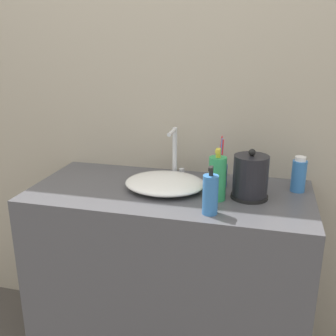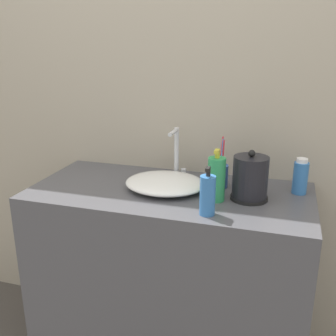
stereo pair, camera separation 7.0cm
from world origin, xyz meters
name	(u,v)px [view 2 (the right image)]	position (x,y,z in m)	size (l,w,h in m)	color
wall_back	(188,84)	(0.00, 0.58, 1.30)	(6.00, 0.04, 2.60)	#ADA38E
vanity_counter	(169,278)	(0.00, 0.28, 0.44)	(1.20, 0.56, 0.88)	#4C4C51
sink_basin	(165,183)	(-0.02, 0.29, 0.91)	(0.35, 0.30, 0.06)	white
faucet	(177,151)	(-0.02, 0.45, 1.01)	(0.06, 0.12, 0.23)	silver
electric_kettle	(250,180)	(0.34, 0.28, 0.96)	(0.15, 0.15, 0.21)	black
toothbrush_cup	(219,175)	(0.19, 0.39, 0.93)	(0.08, 0.08, 0.22)	#2D519E
lotion_bottle	(216,179)	(0.21, 0.23, 0.97)	(0.07, 0.07, 0.21)	#2D9956
shampoo_bottle	(208,195)	(0.20, 0.08, 0.96)	(0.06, 0.06, 0.19)	#3370B7
mouthwash_bottle	(300,177)	(0.53, 0.41, 0.95)	(0.06, 0.06, 0.15)	#3370B7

